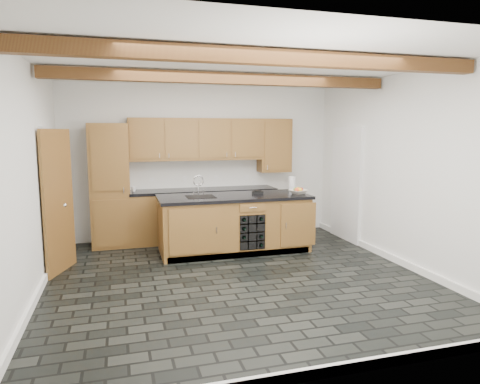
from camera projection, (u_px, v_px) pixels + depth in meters
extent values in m
plane|color=black|center=(238.00, 278.00, 5.80)|extent=(5.00, 5.00, 0.00)
plane|color=white|center=(202.00, 162.00, 7.98)|extent=(5.00, 0.00, 5.00)
plane|color=white|center=(29.00, 181.00, 4.92)|extent=(0.00, 5.00, 5.00)
plane|color=white|center=(401.00, 170.00, 6.28)|extent=(0.00, 5.00, 5.00)
plane|color=white|center=(237.00, 65.00, 5.40)|extent=(5.00, 5.00, 0.00)
cube|color=brown|center=(269.00, 57.00, 4.28)|extent=(4.90, 0.15, 0.15)
cube|color=brown|center=(226.00, 79.00, 5.99)|extent=(4.90, 0.15, 0.15)
cube|color=white|center=(38.00, 293.00, 5.12)|extent=(0.04, 5.00, 0.10)
cube|color=white|center=(395.00, 259.00, 6.46)|extent=(0.04, 5.00, 0.10)
cube|color=white|center=(320.00, 372.00, 3.43)|extent=(5.00, 0.04, 0.10)
cube|color=white|center=(50.00, 197.00, 6.22)|extent=(0.06, 0.94, 2.04)
cube|color=brown|center=(58.00, 202.00, 5.93)|extent=(0.31, 0.77, 2.00)
cube|color=white|center=(346.00, 184.00, 7.75)|extent=(0.06, 0.98, 2.04)
cube|color=black|center=(347.00, 185.00, 7.76)|extent=(0.02, 0.86, 1.96)
cube|color=brown|center=(110.00, 186.00, 7.30)|extent=(0.65, 0.60, 2.10)
cube|color=brown|center=(204.00, 216.00, 7.82)|extent=(2.60, 0.60, 0.88)
cube|color=black|center=(204.00, 190.00, 7.76)|extent=(2.64, 0.62, 0.05)
cube|color=white|center=(200.00, 173.00, 7.99)|extent=(2.60, 0.02, 0.52)
cube|color=brown|center=(196.00, 139.00, 7.72)|extent=(2.40, 0.35, 0.75)
cube|color=brown|center=(274.00, 146.00, 8.15)|extent=(0.60, 0.35, 1.00)
cube|color=brown|center=(234.00, 225.00, 7.05)|extent=(2.40, 0.90, 0.88)
cube|color=black|center=(234.00, 197.00, 6.99)|extent=(2.46, 0.96, 0.05)
cube|color=brown|center=(196.00, 231.00, 6.41)|extent=(0.80, 0.02, 0.70)
cube|color=brown|center=(298.00, 225.00, 6.87)|extent=(0.60, 0.02, 0.70)
cube|color=black|center=(250.00, 230.00, 6.81)|extent=(0.42, 0.30, 0.56)
cylinder|color=black|center=(242.00, 227.00, 6.73)|extent=(0.07, 0.26, 0.07)
cylinder|color=black|center=(242.00, 236.00, 6.75)|extent=(0.07, 0.26, 0.07)
cylinder|color=black|center=(242.00, 219.00, 6.71)|extent=(0.07, 0.26, 0.07)
cylinder|color=black|center=(259.00, 235.00, 6.82)|extent=(0.07, 0.26, 0.07)
cylinder|color=black|center=(259.00, 243.00, 6.84)|extent=(0.07, 0.26, 0.07)
cylinder|color=black|center=(259.00, 218.00, 6.78)|extent=(0.07, 0.26, 0.07)
cube|color=black|center=(201.00, 197.00, 6.84)|extent=(0.45, 0.40, 0.02)
cylinder|color=silver|center=(199.00, 189.00, 6.99)|extent=(0.02, 0.02, 0.20)
torus|color=silver|center=(198.00, 181.00, 6.97)|extent=(0.18, 0.02, 0.18)
cylinder|color=silver|center=(194.00, 193.00, 6.98)|extent=(0.02, 0.02, 0.08)
cylinder|color=silver|center=(203.00, 193.00, 7.02)|extent=(0.02, 0.02, 0.08)
cube|color=black|center=(258.00, 193.00, 7.15)|extent=(0.21, 0.15, 0.04)
cylinder|color=black|center=(258.00, 191.00, 7.14)|extent=(0.13, 0.13, 0.02)
imported|color=beige|center=(298.00, 192.00, 7.14)|extent=(0.37, 0.37, 0.07)
sphere|color=#B5182C|center=(301.00, 189.00, 7.15)|extent=(0.07, 0.07, 0.07)
sphere|color=#FDA816|center=(298.00, 189.00, 7.18)|extent=(0.07, 0.07, 0.07)
sphere|color=#5B8624|center=(295.00, 189.00, 7.15)|extent=(0.07, 0.07, 0.07)
sphere|color=#E34622|center=(297.00, 190.00, 7.10)|extent=(0.07, 0.07, 0.07)
sphere|color=yellow|center=(300.00, 190.00, 7.09)|extent=(0.07, 0.07, 0.07)
cylinder|color=white|center=(292.00, 184.00, 7.49)|extent=(0.11, 0.11, 0.25)
imported|color=white|center=(134.00, 189.00, 7.43)|extent=(0.11, 0.11, 0.09)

